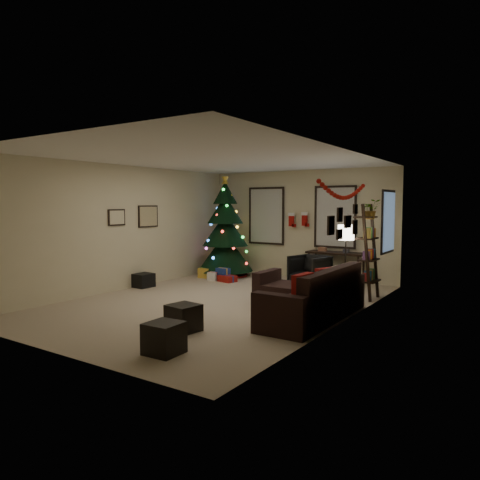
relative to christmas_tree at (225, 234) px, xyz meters
name	(u,v)px	position (x,y,z in m)	size (l,w,h in m)	color
floor	(218,302)	(1.72, -2.68, -1.10)	(7.00, 7.00, 0.00)	tan
ceiling	(218,159)	(1.72, -2.68, 1.60)	(7.00, 7.00, 0.00)	white
wall_back	(300,224)	(1.72, 0.82, 0.25)	(5.00, 5.00, 0.00)	beige
wall_front	(50,246)	(1.72, -6.18, 0.25)	(5.00, 5.00, 0.00)	beige
wall_left	(125,227)	(-0.78, -2.68, 0.25)	(7.00, 7.00, 0.00)	beige
wall_right	(346,237)	(4.22, -2.68, 0.25)	(7.00, 7.00, 0.00)	beige
window_back_left	(267,216)	(0.77, 0.79, 0.45)	(1.05, 0.06, 1.50)	#728CB2
window_back_right	(335,217)	(2.67, 0.79, 0.45)	(1.05, 0.06, 1.50)	#728CB2
window_right_wall	(389,222)	(4.19, -0.13, 0.40)	(0.06, 0.90, 1.30)	#728CB2
christmas_tree	(225,234)	(0.00, 0.00, 0.00)	(1.43, 1.43, 2.65)	black
presents	(217,274)	(0.11, -0.54, -0.98)	(1.23, 0.89, 0.30)	navy
sofa	(309,299)	(3.58, -2.66, -0.83)	(1.77, 2.58, 0.84)	black
pillow_red_a	(303,289)	(3.93, -3.64, -0.46)	(0.12, 0.44, 0.44)	maroon
pillow_red_b	(326,280)	(3.93, -2.78, -0.46)	(0.11, 0.40, 0.40)	maroon
pillow_cream	(335,278)	(3.93, -2.41, -0.47)	(0.11, 0.38, 0.38)	beige
ottoman_near	(184,318)	(2.45, -4.54, -0.90)	(0.41, 0.41, 0.39)	black
ottoman_far	(164,338)	(2.90, -5.44, -0.90)	(0.42, 0.42, 0.39)	black
desk	(336,256)	(2.80, 0.54, -0.45)	(1.36, 0.49, 0.74)	black
desk_chair	(310,270)	(2.43, -0.11, -0.75)	(0.69, 0.64, 0.71)	black
bookshelf	(369,253)	(4.02, -0.83, -0.20)	(0.30, 0.55, 1.87)	black
potted_plant	(371,206)	(4.02, -0.81, 0.72)	(0.45, 0.39, 0.50)	#4C4C4C
floor_lamp	(346,237)	(3.67, -1.19, 0.12)	(0.31, 0.31, 1.46)	black
art_map	(148,216)	(-0.76, -2.00, 0.48)	(0.04, 0.60, 0.50)	black
art_abstract	(117,217)	(-0.76, -2.94, 0.48)	(0.04, 0.45, 0.35)	black
gallery	(344,223)	(4.20, -2.75, 0.47)	(0.03, 1.25, 0.54)	black
garland	(343,190)	(4.17, -2.72, 0.98)	(0.08, 1.90, 0.30)	#A5140C
stocking_left	(292,220)	(1.58, 0.66, 0.37)	(0.20, 0.05, 0.36)	#990F0C
stocking_right	(305,219)	(1.91, 0.72, 0.39)	(0.20, 0.05, 0.36)	#990F0C
storage_bin	(140,280)	(-0.73, -2.34, -0.95)	(0.62, 0.41, 0.31)	black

